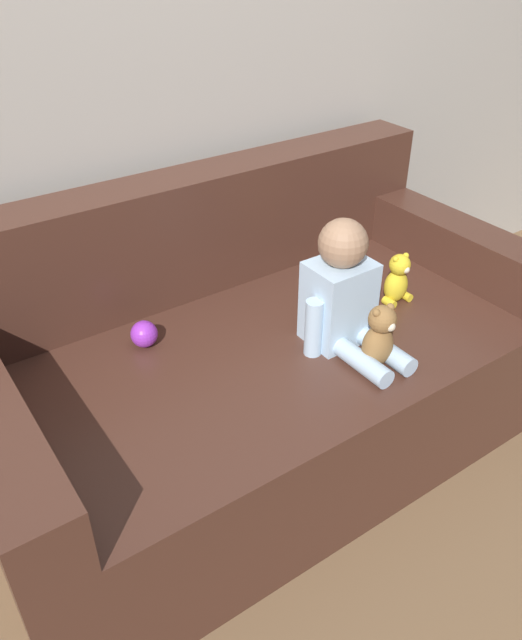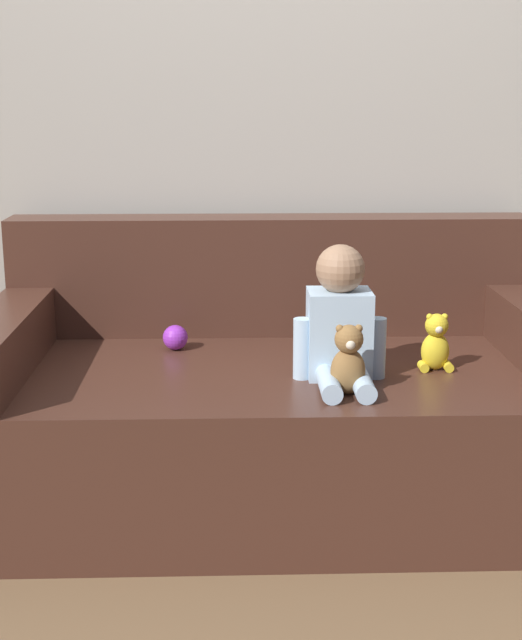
% 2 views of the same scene
% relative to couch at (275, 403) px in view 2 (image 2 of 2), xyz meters
% --- Properties ---
extents(ground_plane, '(12.00, 12.00, 0.00)m').
position_rel_couch_xyz_m(ground_plane, '(0.00, -0.05, -0.30)').
color(ground_plane, brown).
extents(wall_back, '(8.00, 0.05, 2.60)m').
position_rel_couch_xyz_m(wall_back, '(0.00, 0.52, 1.00)').
color(wall_back, '#ADA89E').
rests_on(wall_back, ground_plane).
extents(couch, '(1.79, 0.97, 0.86)m').
position_rel_couch_xyz_m(couch, '(0.00, 0.00, 0.00)').
color(couch, '#47281E').
rests_on(couch, ground_plane).
extents(person_baby, '(0.27, 0.34, 0.39)m').
position_rel_couch_xyz_m(person_baby, '(0.18, -0.20, 0.31)').
color(person_baby, silver).
rests_on(person_baby, couch).
extents(teddy_bear_brown, '(0.12, 0.09, 0.20)m').
position_rel_couch_xyz_m(teddy_bear_brown, '(0.19, -0.35, 0.24)').
color(teddy_bear_brown, olive).
rests_on(teddy_bear_brown, couch).
extents(plush_toy_side, '(0.10, 0.08, 0.18)m').
position_rel_couch_xyz_m(plush_toy_side, '(0.48, -0.13, 0.23)').
color(plush_toy_side, yellow).
rests_on(plush_toy_side, couch).
extents(toy_ball, '(0.08, 0.08, 0.08)m').
position_rel_couch_xyz_m(toy_ball, '(-0.32, 0.11, 0.19)').
color(toy_ball, purple).
rests_on(toy_ball, couch).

